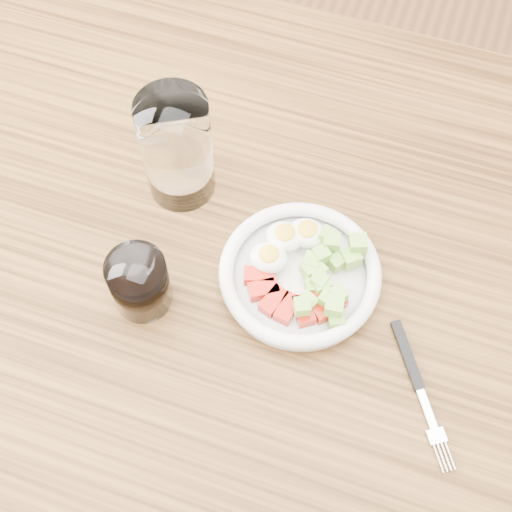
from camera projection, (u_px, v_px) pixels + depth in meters
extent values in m
plane|color=brown|center=(259.00, 437.00, 1.53)|extent=(4.00, 4.00, 0.00)
cube|color=brown|center=(16.00, 128.00, 1.46)|extent=(0.07, 0.07, 0.73)
cube|color=brown|center=(261.00, 285.00, 0.87)|extent=(1.50, 0.90, 0.04)
cylinder|color=white|center=(299.00, 278.00, 0.84)|extent=(0.18, 0.18, 0.01)
torus|color=white|center=(300.00, 273.00, 0.83)|extent=(0.19, 0.19, 0.02)
cube|color=#B6190B|center=(259.00, 276.00, 0.83)|extent=(0.04, 0.03, 0.02)
cube|color=#B6190B|center=(263.00, 290.00, 0.82)|extent=(0.04, 0.04, 0.02)
cube|color=#B6190B|center=(273.00, 301.00, 0.81)|extent=(0.03, 0.04, 0.02)
cube|color=#B6190B|center=(287.00, 309.00, 0.81)|extent=(0.02, 0.04, 0.02)
cube|color=#B6190B|center=(304.00, 311.00, 0.81)|extent=(0.04, 0.04, 0.02)
cube|color=#B6190B|center=(319.00, 307.00, 0.81)|extent=(0.04, 0.04, 0.02)
cube|color=#B6190B|center=(332.00, 298.00, 0.81)|extent=(0.04, 0.03, 0.02)
ellipsoid|color=white|center=(285.00, 237.00, 0.84)|extent=(0.05, 0.04, 0.03)
ellipsoid|color=yellow|center=(285.00, 232.00, 0.83)|extent=(0.02, 0.02, 0.01)
ellipsoid|color=white|center=(307.00, 233.00, 0.84)|extent=(0.05, 0.04, 0.03)
ellipsoid|color=yellow|center=(308.00, 229.00, 0.84)|extent=(0.02, 0.02, 0.01)
ellipsoid|color=white|center=(269.00, 258.00, 0.83)|extent=(0.05, 0.04, 0.03)
ellipsoid|color=yellow|center=(269.00, 254.00, 0.82)|extent=(0.02, 0.02, 0.01)
cube|color=#9BCB4E|center=(328.00, 299.00, 0.80)|extent=(0.02, 0.02, 0.02)
cube|color=#9BCB4E|center=(336.00, 320.00, 0.80)|extent=(0.02, 0.02, 0.02)
cube|color=#9BCB4E|center=(328.00, 236.00, 0.83)|extent=(0.02, 0.02, 0.02)
cube|color=#9BCB4E|center=(351.00, 258.00, 0.83)|extent=(0.03, 0.03, 0.02)
cube|color=#9BCB4E|center=(320.00, 283.00, 0.82)|extent=(0.02, 0.02, 0.02)
cube|color=#9BCB4E|center=(321.00, 285.00, 0.81)|extent=(0.03, 0.03, 0.02)
cube|color=#9BCB4E|center=(336.00, 262.00, 0.83)|extent=(0.02, 0.02, 0.02)
cube|color=#9BCB4E|center=(316.00, 272.00, 0.82)|extent=(0.03, 0.03, 0.02)
cube|color=#9BCB4E|center=(309.00, 269.00, 0.82)|extent=(0.02, 0.02, 0.02)
cube|color=#9BCB4E|center=(319.00, 281.00, 0.81)|extent=(0.02, 0.02, 0.02)
cube|color=#9BCB4E|center=(338.00, 295.00, 0.80)|extent=(0.02, 0.02, 0.02)
cube|color=#9BCB4E|center=(321.00, 255.00, 0.83)|extent=(0.02, 0.02, 0.02)
cube|color=#9BCB4E|center=(302.00, 307.00, 0.79)|extent=(0.02, 0.02, 0.02)
cube|color=#9BCB4E|center=(332.00, 242.00, 0.83)|extent=(0.02, 0.02, 0.02)
cube|color=#9BCB4E|center=(312.00, 262.00, 0.83)|extent=(0.02, 0.02, 0.02)
cube|color=#9BCB4E|center=(313.00, 286.00, 0.82)|extent=(0.02, 0.02, 0.02)
cube|color=#9BCB4E|center=(307.00, 304.00, 0.81)|extent=(0.03, 0.03, 0.02)
cube|color=#9BCB4E|center=(334.00, 306.00, 0.79)|extent=(0.02, 0.02, 0.02)
cube|color=#9BCB4E|center=(358.00, 244.00, 0.82)|extent=(0.03, 0.03, 0.02)
cube|color=black|center=(407.00, 355.00, 0.80)|extent=(0.05, 0.08, 0.01)
cube|color=silver|center=(427.00, 411.00, 0.77)|extent=(0.03, 0.05, 0.00)
cube|color=silver|center=(437.00, 436.00, 0.75)|extent=(0.02, 0.02, 0.00)
cylinder|color=silver|center=(438.00, 459.00, 0.74)|extent=(0.02, 0.03, 0.00)
cylinder|color=silver|center=(442.00, 458.00, 0.74)|extent=(0.02, 0.03, 0.00)
cylinder|color=silver|center=(446.00, 457.00, 0.74)|extent=(0.02, 0.03, 0.00)
cylinder|color=silver|center=(450.00, 456.00, 0.75)|extent=(0.02, 0.03, 0.00)
cylinder|color=white|center=(177.00, 149.00, 0.84)|extent=(0.08, 0.08, 0.15)
cylinder|color=white|center=(139.00, 283.00, 0.80)|extent=(0.07, 0.07, 0.08)
cylinder|color=black|center=(140.00, 283.00, 0.80)|extent=(0.06, 0.06, 0.07)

